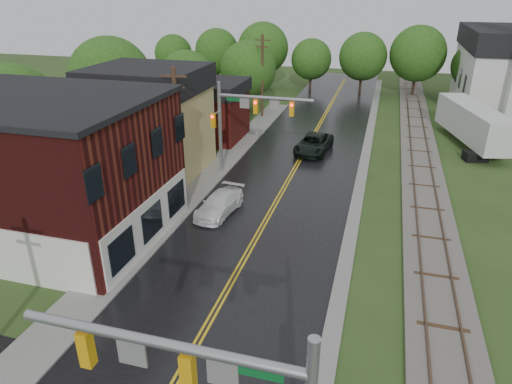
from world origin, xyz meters
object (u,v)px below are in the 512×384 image
at_px(traffic_signal_far, 246,113).
at_px(tree_left_c, 188,81).
at_px(tree_left_a, 15,113).
at_px(suv_dark, 314,144).
at_px(tree_left_b, 112,81).
at_px(semi_trailer, 472,123).
at_px(brick_building, 37,167).
at_px(pickup_white, 219,204).
at_px(utility_pole_b, 178,131).
at_px(utility_pole_c, 262,75).
at_px(tree_left_e, 249,71).

bearing_deg(traffic_signal_far, tree_left_c, 128.82).
bearing_deg(traffic_signal_far, tree_left_a, -162.70).
relative_size(tree_left_a, suv_dark, 1.54).
xyz_separation_m(tree_left_b, semi_trailer, (32.33, 7.59, -3.51)).
relative_size(brick_building, pickup_white, 3.09).
relative_size(utility_pole_b, tree_left_c, 1.18).
bearing_deg(pickup_white, brick_building, -144.60).
bearing_deg(tree_left_a, semi_trailer, 27.12).
height_order(utility_pole_b, utility_pole_c, same).
distance_m(pickup_white, semi_trailer, 26.40).
bearing_deg(tree_left_e, utility_pole_c, -42.84).
xyz_separation_m(utility_pole_c, tree_left_e, (-2.05, 1.90, 0.09)).
relative_size(utility_pole_c, semi_trailer, 0.76).
xyz_separation_m(brick_building, tree_left_c, (-1.36, 24.90, 0.36)).
xyz_separation_m(traffic_signal_far, tree_left_c, (-10.38, 12.90, -0.46)).
bearing_deg(tree_left_e, pickup_white, -77.73).
height_order(tree_left_a, semi_trailer, tree_left_a).
distance_m(tree_left_e, suv_dark, 16.12).
bearing_deg(pickup_white, tree_left_a, -179.33).
height_order(brick_building, pickup_white, brick_building).
distance_m(tree_left_e, pickup_white, 26.89).
relative_size(traffic_signal_far, utility_pole_c, 0.82).
bearing_deg(tree_left_c, tree_left_e, 50.19).
bearing_deg(pickup_white, utility_pole_b, 157.60).
bearing_deg(utility_pole_b, suv_dark, 56.85).
height_order(suv_dark, pickup_white, suv_dark).
height_order(tree_left_a, tree_left_e, tree_left_a).
bearing_deg(suv_dark, utility_pole_c, 132.11).
distance_m(traffic_signal_far, tree_left_c, 16.56).
distance_m(tree_left_c, semi_trailer, 28.43).
relative_size(brick_building, tree_left_e, 1.75).
bearing_deg(traffic_signal_far, utility_pole_c, 101.09).
relative_size(traffic_signal_far, pickup_white, 1.59).
height_order(tree_left_a, tree_left_b, tree_left_b).
bearing_deg(tree_left_e, tree_left_b, -122.74).
xyz_separation_m(traffic_signal_far, utility_pole_c, (-3.33, 17.00, -0.25)).
height_order(suv_dark, semi_trailer, semi_trailer).
relative_size(utility_pole_b, semi_trailer, 0.76).
height_order(brick_building, tree_left_b, tree_left_b).
height_order(utility_pole_b, tree_left_a, utility_pole_b).
bearing_deg(tree_left_e, traffic_signal_far, -74.11).
bearing_deg(tree_left_c, semi_trailer, -0.84).
distance_m(tree_left_a, tree_left_b, 10.22).
distance_m(brick_building, tree_left_a, 10.14).
distance_m(brick_building, tree_left_e, 31.12).
relative_size(brick_building, semi_trailer, 1.21).
relative_size(suv_dark, semi_trailer, 0.47).
relative_size(brick_building, tree_left_c, 1.87).
relative_size(tree_left_b, tree_left_e, 1.19).
relative_size(traffic_signal_far, suv_dark, 1.31).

